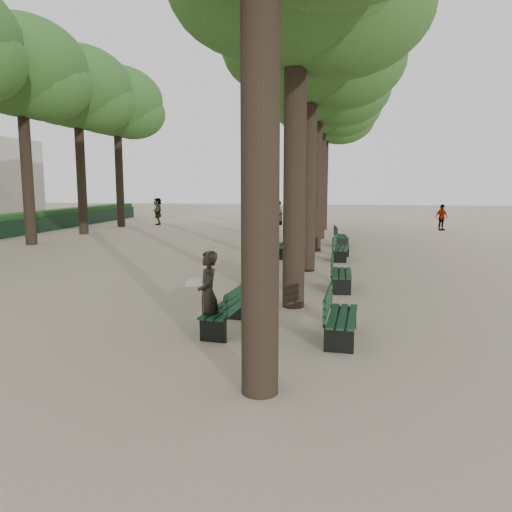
# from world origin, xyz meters

# --- Properties ---
(ground) EXTENTS (120.00, 120.00, 0.00)m
(ground) POSITION_xyz_m (0.00, 0.00, 0.00)
(ground) COLOR tan
(ground) RESTS_ON ground
(tree_central_2) EXTENTS (6.00, 6.00, 9.95)m
(tree_central_2) POSITION_xyz_m (1.50, 8.00, 7.65)
(tree_central_2) COLOR #33261C
(tree_central_2) RESTS_ON ground
(tree_central_3) EXTENTS (6.00, 6.00, 9.95)m
(tree_central_3) POSITION_xyz_m (1.50, 13.00, 7.65)
(tree_central_3) COLOR #33261C
(tree_central_3) RESTS_ON ground
(tree_central_4) EXTENTS (6.00, 6.00, 9.95)m
(tree_central_4) POSITION_xyz_m (1.50, 18.00, 7.65)
(tree_central_4) COLOR #33261C
(tree_central_4) RESTS_ON ground
(tree_central_5) EXTENTS (6.00, 6.00, 9.95)m
(tree_central_5) POSITION_xyz_m (1.50, 23.00, 7.65)
(tree_central_5) COLOR #33261C
(tree_central_5) RESTS_ON ground
(tree_far_3) EXTENTS (6.00, 6.00, 10.45)m
(tree_far_3) POSITION_xyz_m (-12.00, 13.00, 8.14)
(tree_far_3) COLOR #33261C
(tree_far_3) RESTS_ON ground
(tree_far_4) EXTENTS (6.00, 6.00, 10.45)m
(tree_far_4) POSITION_xyz_m (-12.00, 18.00, 8.14)
(tree_far_4) COLOR #33261C
(tree_far_4) RESTS_ON ground
(tree_far_5) EXTENTS (6.00, 6.00, 10.45)m
(tree_far_5) POSITION_xyz_m (-12.00, 23.00, 8.14)
(tree_far_5) COLOR #33261C
(tree_far_5) RESTS_ON ground
(bench_left_0) EXTENTS (0.76, 1.85, 0.92)m
(bench_left_0) POSITION_xyz_m (0.37, 0.85, 0.27)
(bench_left_0) COLOR black
(bench_left_0) RESTS_ON ground
(bench_left_1) EXTENTS (0.76, 1.85, 0.92)m
(bench_left_1) POSITION_xyz_m (0.37, 5.53, 0.27)
(bench_left_1) COLOR black
(bench_left_1) RESTS_ON ground
(bench_left_2) EXTENTS (0.63, 1.82, 0.92)m
(bench_left_2) POSITION_xyz_m (0.37, 11.00, 0.27)
(bench_left_2) COLOR black
(bench_left_2) RESTS_ON ground
(bench_left_3) EXTENTS (0.74, 1.85, 0.92)m
(bench_left_3) POSITION_xyz_m (0.37, 15.75, 0.27)
(bench_left_3) COLOR black
(bench_left_3) RESTS_ON ground
(bench_right_0) EXTENTS (0.67, 1.83, 0.92)m
(bench_right_0) POSITION_xyz_m (2.63, 0.64, 0.27)
(bench_right_0) COLOR black
(bench_right_0) RESTS_ON ground
(bench_right_1) EXTENTS (0.57, 1.80, 0.92)m
(bench_right_1) POSITION_xyz_m (2.63, 5.24, 0.27)
(bench_right_1) COLOR black
(bench_right_1) RESTS_ON ground
(bench_right_2) EXTENTS (0.70, 1.84, 0.92)m
(bench_right_2) POSITION_xyz_m (2.63, 10.63, 0.27)
(bench_right_2) COLOR black
(bench_right_2) RESTS_ON ground
(bench_right_3) EXTENTS (0.74, 1.85, 0.92)m
(bench_right_3) POSITION_xyz_m (2.63, 15.04, 0.27)
(bench_right_3) COLOR black
(bench_right_3) RESTS_ON ground
(man_with_map) EXTENTS (0.68, 0.73, 1.66)m
(man_with_map) POSITION_xyz_m (0.11, 0.41, 0.83)
(man_with_map) COLOR black
(man_with_map) RESTS_ON ground
(pedestrian_a) EXTENTS (0.46, 0.87, 1.69)m
(pedestrian_a) POSITION_xyz_m (-1.71, 26.06, 0.85)
(pedestrian_a) COLOR #262628
(pedestrian_a) RESTS_ON ground
(pedestrian_d) EXTENTS (0.57, 0.95, 1.81)m
(pedestrian_d) POSITION_xyz_m (-1.03, 28.89, 0.91)
(pedestrian_d) COLOR #262628
(pedestrian_d) RESTS_ON ground
(pedestrian_c) EXTENTS (0.97, 0.78, 1.62)m
(pedestrian_c) POSITION_xyz_m (8.76, 23.77, 0.81)
(pedestrian_c) COLOR #262628
(pedestrian_c) RESTS_ON ground
(pedestrian_e) EXTENTS (0.91, 1.78, 1.89)m
(pedestrian_e) POSITION_xyz_m (-10.08, 24.83, 0.95)
(pedestrian_e) COLOR #262628
(pedestrian_e) RESTS_ON ground
(pedestrian_b) EXTENTS (1.12, 0.69, 1.66)m
(pedestrian_b) POSITION_xyz_m (-0.14, 23.59, 0.83)
(pedestrian_b) COLOR #262628
(pedestrian_b) RESTS_ON ground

